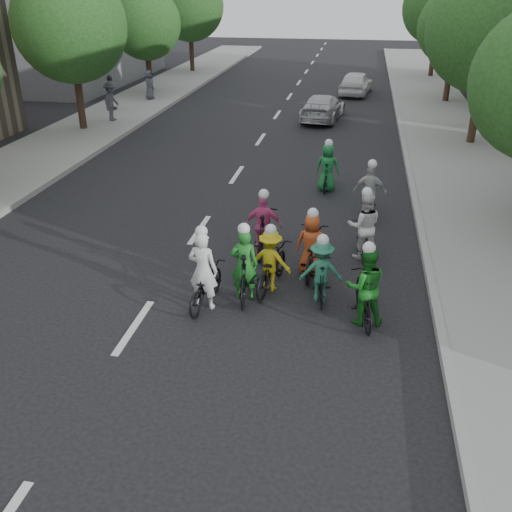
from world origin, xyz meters
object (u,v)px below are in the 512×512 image
(cyclist_3, at_px, (264,230))
(cyclist_8, at_px, (369,198))
(cyclist_4, at_px, (311,250))
(cyclist_5, at_px, (245,270))
(follow_car_trail, at_px, (356,83))
(cyclist_6, at_px, (364,232))
(spectator_0, at_px, (111,101))
(cyclist_1, at_px, (365,292))
(cyclist_2, at_px, (271,265))
(cyclist_7, at_px, (321,275))
(cyclist_0, at_px, (204,280))
(spectator_2, at_px, (149,85))
(cyclist_9, at_px, (327,171))
(spectator_1, at_px, (111,92))
(follow_car_lead, at_px, (323,107))

(cyclist_3, bearing_deg, cyclist_8, -132.72)
(cyclist_4, distance_m, cyclist_5, 1.91)
(cyclist_4, bearing_deg, follow_car_trail, -90.18)
(cyclist_6, height_order, spectator_0, spectator_0)
(cyclist_1, height_order, cyclist_2, cyclist_1)
(cyclist_5, height_order, spectator_0, spectator_0)
(cyclist_8, bearing_deg, cyclist_1, 92.73)
(cyclist_1, height_order, cyclist_7, cyclist_1)
(cyclist_5, bearing_deg, cyclist_0, 27.59)
(cyclist_6, distance_m, spectator_0, 17.38)
(cyclist_2, relative_size, spectator_0, 1.08)
(follow_car_trail, bearing_deg, spectator_0, 48.13)
(cyclist_0, distance_m, spectator_2, 22.69)
(spectator_0, bearing_deg, cyclist_9, -124.75)
(cyclist_6, bearing_deg, follow_car_trail, -95.17)
(cyclist_3, height_order, cyclist_9, cyclist_3)
(spectator_2, bearing_deg, cyclist_7, -148.67)
(cyclist_2, bearing_deg, cyclist_1, 163.71)
(cyclist_8, bearing_deg, cyclist_0, 62.24)
(cyclist_9, bearing_deg, spectator_0, -32.31)
(cyclist_1, xyz_separation_m, cyclist_2, (-2.07, 1.03, -0.10))
(spectator_2, bearing_deg, cyclist_1, -147.57)
(cyclist_5, distance_m, follow_car_trail, 24.79)
(cyclist_9, relative_size, spectator_1, 0.99)
(cyclist_7, height_order, follow_car_lead, cyclist_7)
(cyclist_3, xyz_separation_m, spectator_2, (-9.56, 18.21, 0.28))
(cyclist_3, xyz_separation_m, cyclist_9, (1.24, 5.11, -0.02))
(cyclist_2, bearing_deg, cyclist_5, 53.39)
(cyclist_5, bearing_deg, spectator_2, -71.41)
(spectator_0, distance_m, spectator_1, 2.60)
(cyclist_8, xyz_separation_m, follow_car_lead, (-2.26, 12.53, -0.00))
(cyclist_3, relative_size, spectator_2, 1.21)
(cyclist_7, xyz_separation_m, spectator_2, (-11.14, 20.26, 0.33))
(cyclist_0, relative_size, spectator_1, 1.08)
(cyclist_4, distance_m, follow_car_lead, 16.27)
(cyclist_1, xyz_separation_m, cyclist_9, (-1.27, 7.89, -0.04))
(cyclist_9, xyz_separation_m, follow_car_lead, (-0.91, 10.30, -0.03))
(cyclist_2, distance_m, spectator_1, 20.24)
(cyclist_3, xyz_separation_m, follow_car_trail, (1.78, 22.51, 0.03))
(cyclist_6, relative_size, cyclist_9, 1.08)
(cyclist_5, height_order, follow_car_trail, cyclist_5)
(follow_car_lead, distance_m, spectator_2, 10.28)
(cyclist_3, height_order, cyclist_7, cyclist_3)
(cyclist_0, height_order, spectator_0, spectator_0)
(cyclist_8, height_order, cyclist_9, cyclist_8)
(cyclist_2, distance_m, cyclist_9, 6.91)
(cyclist_3, relative_size, cyclist_8, 1.06)
(follow_car_trail, relative_size, spectator_0, 2.21)
(cyclist_3, bearing_deg, cyclist_1, 131.54)
(cyclist_3, relative_size, cyclist_4, 0.98)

